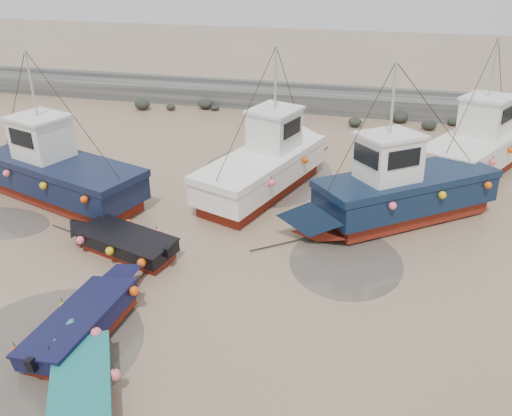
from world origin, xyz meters
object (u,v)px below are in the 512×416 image
Objects in this scene: cabin_boat_2 at (394,191)px; person at (64,201)px; dinghy_4 at (120,238)px; dinghy_1 at (91,314)px; dinghy_2 at (81,373)px; cabin_boat_3 at (481,145)px; cabin_boat_1 at (269,161)px; cabin_boat_0 at (53,170)px.

person is at bearing 59.80° from cabin_boat_2.
dinghy_4 reaches higher than person.
person is (-4.36, 3.16, -0.55)m from dinghy_4.
dinghy_1 is 12.03m from cabin_boat_2.
cabin_boat_2 is at bearing 165.80° from person.
cabin_boat_3 is at bearing 26.54° from dinghy_2.
cabin_boat_1 is 10.45m from cabin_boat_3.
dinghy_1 is at bearing 107.21° from person.
cabin_boat_3 is at bearing -49.75° from cabin_boat_0.
dinghy_1 is 19.38m from cabin_boat_3.
cabin_boat_0 is (-5.92, 7.39, 0.77)m from dinghy_1.
cabin_boat_3 is (4.10, 6.20, 0.02)m from cabin_boat_2.
cabin_boat_0 is at bearing 133.86° from dinghy_1.
cabin_boat_2 reaches higher than dinghy_1.
dinghy_2 is at bearing -126.00° from cabin_boat_0.
cabin_boat_0 is 1.40m from person.
cabin_boat_2 is 1.01× the size of cabin_boat_3.
cabin_boat_0 is 1.15× the size of cabin_boat_2.
dinghy_4 is 0.65× the size of cabin_boat_3.
cabin_boat_1 is at bearing 51.73° from dinghy_2.
dinghy_1 is 0.58× the size of cabin_boat_1.
dinghy_4 is 17.39m from cabin_boat_3.
cabin_boat_0 is 6.50× the size of person.
cabin_boat_3 is at bearing -69.85° from cabin_boat_2.
dinghy_2 is 0.46× the size of cabin_boat_1.
cabin_boat_0 and cabin_boat_3 have the same top height.
dinghy_4 is 5.41m from person.
dinghy_4 is 0.55× the size of cabin_boat_0.
dinghy_4 is at bearing 111.29° from dinghy_1.
cabin_boat_0 reaches higher than dinghy_4.
cabin_boat_0 is 14.29m from cabin_boat_2.
dinghy_1 is at bearing -123.20° from cabin_boat_0.
cabin_boat_3 reaches higher than dinghy_4.
cabin_boat_1 is 5.71m from cabin_boat_2.
dinghy_1 is 9.50m from cabin_boat_0.
cabin_boat_0 is at bearing 96.65° from dinghy_2.
cabin_boat_1 is 1.13× the size of cabin_boat_2.
cabin_boat_0 is at bearing -48.80° from person.
dinghy_1 is 0.66× the size of cabin_boat_3.
dinghy_1 is 9.06m from person.
dinghy_4 is 10.58m from cabin_boat_2.
cabin_boat_1 reaches higher than dinghy_1.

